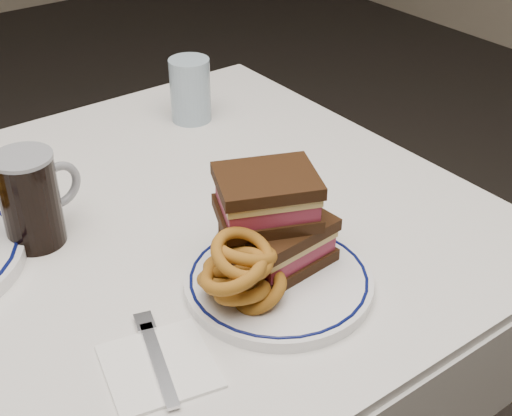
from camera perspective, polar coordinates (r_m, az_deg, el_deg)
dining_table at (r=1.05m, az=-15.89°, el=-9.11°), size 1.27×0.87×0.75m
main_plate at (r=0.91m, az=1.82°, el=-5.87°), size 0.24×0.24×0.02m
reuben_sandwich at (r=0.89m, az=1.41°, el=-0.94°), size 0.15×0.14×0.13m
onion_rings_main at (r=0.85m, az=-1.22°, el=-4.94°), size 0.12×0.11×0.12m
ketchup_ramekin at (r=0.93m, az=-1.59°, el=-2.83°), size 0.05×0.05×0.03m
beer_mug at (r=1.00m, az=-17.50°, el=0.76°), size 0.12×0.08×0.13m
water_glass at (r=1.31m, az=-5.28°, el=9.38°), size 0.07×0.07×0.12m
napkin_fork at (r=0.82m, az=-7.82°, el=-12.25°), size 0.14×0.16×0.01m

